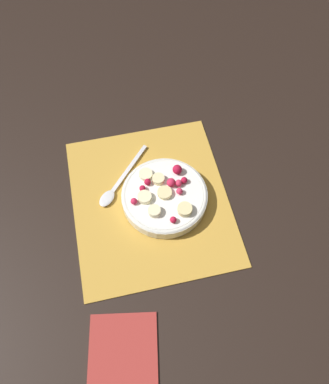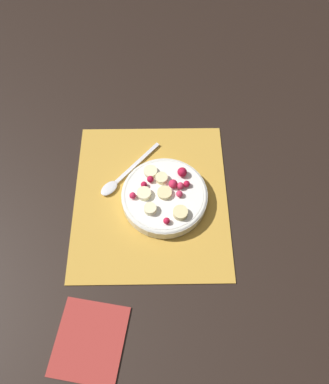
% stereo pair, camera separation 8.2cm
% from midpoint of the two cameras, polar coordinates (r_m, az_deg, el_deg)
% --- Properties ---
extents(ground_plane, '(3.00, 3.00, 0.00)m').
position_cam_midpoint_polar(ground_plane, '(0.86, -4.88, -1.60)').
color(ground_plane, black).
extents(placemat, '(0.40, 0.35, 0.01)m').
position_cam_midpoint_polar(placemat, '(0.86, -4.89, -1.51)').
color(placemat, gold).
rests_on(placemat, ground_plane).
extents(fruit_bowl, '(0.19, 0.19, 0.05)m').
position_cam_midpoint_polar(fruit_bowl, '(0.84, -2.81, -0.84)').
color(fruit_bowl, silver).
rests_on(fruit_bowl, placemat).
extents(spoon, '(0.16, 0.14, 0.01)m').
position_cam_midpoint_polar(spoon, '(0.88, -10.23, 0.41)').
color(spoon, silver).
rests_on(spoon, placemat).
extents(napkin, '(0.17, 0.15, 0.01)m').
position_cam_midpoint_polar(napkin, '(0.77, -9.67, -23.42)').
color(napkin, '#A3332D').
rests_on(napkin, ground_plane).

